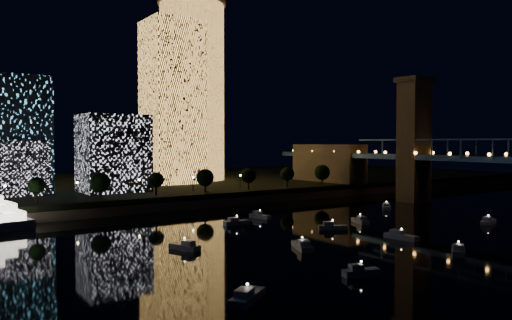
# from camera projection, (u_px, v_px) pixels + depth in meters

# --- Properties ---
(ground) EXTENTS (520.00, 520.00, 0.00)m
(ground) POSITION_uv_depth(u_px,v_px,m) (413.00, 239.00, 123.83)
(ground) COLOR black
(ground) RESTS_ON ground
(far_bank) EXTENTS (420.00, 160.00, 5.00)m
(far_bank) POSITION_uv_depth(u_px,v_px,m) (154.00, 184.00, 254.92)
(far_bank) COLOR black
(far_bank) RESTS_ON ground
(seawall) EXTENTS (420.00, 6.00, 3.00)m
(seawall) POSITION_uv_depth(u_px,v_px,m) (236.00, 201.00, 191.01)
(seawall) COLOR #6B5E4C
(seawall) RESTS_ON ground
(tower_cylindrical) EXTENTS (34.00, 34.00, 89.64)m
(tower_cylindrical) POSITION_uv_depth(u_px,v_px,m) (192.00, 91.00, 251.04)
(tower_cylindrical) COLOR #F2AB4D
(tower_cylindrical) RESTS_ON far_bank
(tower_rectangular) EXTENTS (23.55, 23.55, 74.92)m
(tower_rectangular) POSITION_uv_depth(u_px,v_px,m) (172.00, 102.00, 231.07)
(tower_rectangular) COLOR #F2AB4D
(tower_rectangular) RESTS_ON far_bank
(midrise_blocks) EXTENTS (93.10, 42.58, 43.41)m
(midrise_blocks) POSITION_uv_depth(u_px,v_px,m) (15.00, 147.00, 183.26)
(midrise_blocks) COLOR silver
(midrise_blocks) RESTS_ON far_bank
(motorboats) EXTENTS (112.50, 73.19, 2.78)m
(motorboats) POSITION_uv_depth(u_px,v_px,m) (357.00, 232.00, 128.58)
(motorboats) COLOR silver
(motorboats) RESTS_ON ground
(esplanade_trees) EXTENTS (166.90, 6.99, 8.99)m
(esplanade_trees) POSITION_uv_depth(u_px,v_px,m) (160.00, 180.00, 179.32)
(esplanade_trees) COLOR black
(esplanade_trees) RESTS_ON far_bank
(street_lamps) EXTENTS (132.70, 0.70, 5.65)m
(street_lamps) POSITION_uv_depth(u_px,v_px,m) (139.00, 183.00, 181.15)
(street_lamps) COLOR black
(street_lamps) RESTS_ON far_bank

